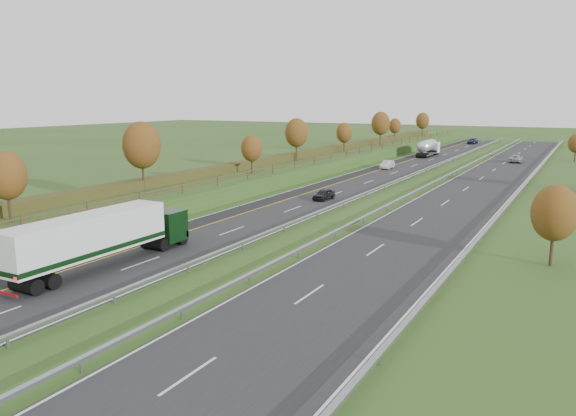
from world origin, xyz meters
name	(u,v)px	position (x,y,z in m)	size (l,w,h in m)	color
ground	(405,189)	(8.00, 55.00, 0.00)	(400.00, 400.00, 0.00)	#2C4D1B
near_carriageway	(363,181)	(0.00, 60.00, 0.02)	(10.50, 200.00, 0.04)	#232326
far_carriageway	(477,189)	(16.50, 60.00, 0.02)	(10.50, 200.00, 0.04)	#232326
hard_shoulder	(340,179)	(-3.75, 60.00, 0.02)	(3.00, 200.00, 0.04)	black
lane_markings	(405,183)	(6.40, 59.88, 0.05)	(26.75, 200.00, 0.01)	silver
embankment_left	(288,169)	(-13.00, 60.00, 1.00)	(12.00, 200.00, 2.00)	#2C4D1B
hedge_left	(277,159)	(-15.00, 60.00, 2.55)	(2.20, 180.00, 1.10)	#373C18
fence_left	(312,160)	(-8.50, 59.59, 2.73)	(0.12, 189.06, 1.20)	#422B19
median_barrier_near	(400,179)	(5.70, 60.00, 0.61)	(0.32, 200.00, 0.71)	gray
median_barrier_far	(435,182)	(10.80, 60.00, 0.61)	(0.32, 200.00, 0.71)	gray
outer_barrier_far	(523,187)	(22.30, 60.00, 0.62)	(0.32, 200.00, 0.71)	gray
trees_left	(279,137)	(-12.64, 56.63, 6.37)	(6.64, 164.30, 7.66)	#2D2116
box_lorry	(100,237)	(-0.47, 8.89, 2.33)	(2.58, 16.28, 4.06)	black
road_tanker	(428,148)	(-1.26, 101.98, 1.86)	(2.40, 11.22, 3.46)	silver
car_dark_near	(324,194)	(1.75, 42.13, 0.69)	(1.53, 3.79, 1.29)	black
car_silver_mid	(387,165)	(-1.60, 75.84, 0.76)	(1.53, 4.38, 1.44)	silver
car_small_far	(473,141)	(0.60, 141.87, 0.79)	(2.09, 5.14, 1.49)	#121C38
car_oncoming	(516,159)	(16.98, 97.66, 0.76)	(2.38, 5.16, 1.43)	#ADAEB2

